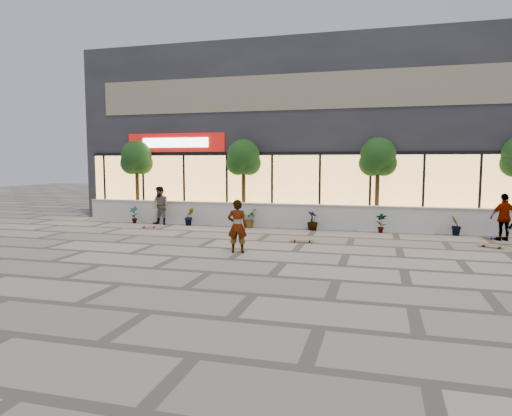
% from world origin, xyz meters
% --- Properties ---
extents(ground, '(80.00, 80.00, 0.00)m').
position_xyz_m(ground, '(0.00, 0.00, 0.00)').
color(ground, '#A1998C').
rests_on(ground, ground).
extents(planter_wall, '(22.00, 0.42, 1.04)m').
position_xyz_m(planter_wall, '(0.00, 7.00, 0.52)').
color(planter_wall, beige).
rests_on(planter_wall, ground).
extents(retail_building, '(24.00, 9.17, 8.50)m').
position_xyz_m(retail_building, '(-0.00, 12.49, 4.25)').
color(retail_building, '#25242A').
rests_on(retail_building, ground).
extents(shrub_a, '(0.43, 0.29, 0.81)m').
position_xyz_m(shrub_a, '(-8.50, 6.45, 0.41)').
color(shrub_a, black).
rests_on(shrub_a, ground).
extents(shrub_b, '(0.57, 0.57, 0.81)m').
position_xyz_m(shrub_b, '(-5.70, 6.45, 0.41)').
color(shrub_b, black).
rests_on(shrub_b, ground).
extents(shrub_c, '(0.68, 0.77, 0.81)m').
position_xyz_m(shrub_c, '(-2.90, 6.45, 0.41)').
color(shrub_c, black).
rests_on(shrub_c, ground).
extents(shrub_d, '(0.64, 0.64, 0.81)m').
position_xyz_m(shrub_d, '(-0.10, 6.45, 0.41)').
color(shrub_d, black).
rests_on(shrub_d, ground).
extents(shrub_e, '(0.46, 0.35, 0.81)m').
position_xyz_m(shrub_e, '(2.70, 6.45, 0.41)').
color(shrub_e, black).
rests_on(shrub_e, ground).
extents(shrub_f, '(0.55, 0.57, 0.81)m').
position_xyz_m(shrub_f, '(5.50, 6.45, 0.41)').
color(shrub_f, black).
rests_on(shrub_f, ground).
extents(tree_west, '(1.60, 1.50, 3.92)m').
position_xyz_m(tree_west, '(-9.00, 7.70, 2.99)').
color(tree_west, '#3F2D16').
rests_on(tree_west, ground).
extents(tree_midwest, '(1.60, 1.50, 3.92)m').
position_xyz_m(tree_midwest, '(-3.50, 7.70, 2.99)').
color(tree_midwest, '#3F2D16').
rests_on(tree_midwest, ground).
extents(tree_mideast, '(1.60, 1.50, 3.92)m').
position_xyz_m(tree_mideast, '(2.50, 7.70, 2.99)').
color(tree_mideast, '#3F2D16').
rests_on(tree_mideast, ground).
extents(skater_center, '(0.68, 0.50, 1.70)m').
position_xyz_m(skater_center, '(-1.71, 1.01, 0.85)').
color(skater_center, silver).
rests_on(skater_center, ground).
extents(skater_left, '(0.97, 0.82, 1.76)m').
position_xyz_m(skater_left, '(-7.05, 6.30, 0.88)').
color(skater_left, '#878057').
rests_on(skater_left, ground).
extents(skater_right_near, '(1.10, 0.70, 1.74)m').
position_xyz_m(skater_right_near, '(7.00, 5.64, 0.87)').
color(skater_right_near, silver).
rests_on(skater_right_near, ground).
extents(skateboard_center, '(0.88, 0.33, 0.10)m').
position_xyz_m(skateboard_center, '(-0.04, 3.45, 0.09)').
color(skateboard_center, olive).
rests_on(skateboard_center, ground).
extents(skateboard_left, '(0.74, 0.33, 0.09)m').
position_xyz_m(skateboard_left, '(-7.06, 5.19, 0.07)').
color(skateboard_left, red).
rests_on(skateboard_left, ground).
extents(skateboard_right_near, '(0.81, 0.60, 0.10)m').
position_xyz_m(skateboard_right_near, '(6.26, 4.03, 0.08)').
color(skateboard_right_near, olive).
rests_on(skateboard_right_near, ground).
extents(skateboard_right_far, '(0.80, 0.65, 0.10)m').
position_xyz_m(skateboard_right_far, '(6.94, 6.11, 0.08)').
color(skateboard_right_far, '#515195').
rests_on(skateboard_right_far, ground).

